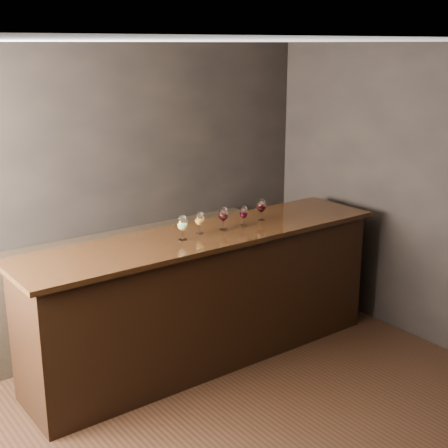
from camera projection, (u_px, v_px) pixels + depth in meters
ground at (230, 440)px, 4.55m from camera, size 5.00×5.00×0.00m
room_shell at (191, 202)px, 4.00m from camera, size 5.02×4.52×2.81m
bar_counter at (206, 300)px, 5.59m from camera, size 3.30×0.73×1.15m
bar_top at (205, 236)px, 5.42m from camera, size 3.41×0.81×0.04m
back_bar_shelf at (133, 283)px, 6.16m from camera, size 2.83×0.40×1.02m
glass_white at (182, 224)px, 5.20m from camera, size 0.09×0.09×0.20m
glass_amber at (199, 220)px, 5.38m from camera, size 0.08×0.08×0.18m
glass_red_a at (223, 215)px, 5.48m from camera, size 0.08×0.08×0.20m
glass_red_b at (244, 213)px, 5.61m from camera, size 0.08×0.08×0.18m
glass_red_c at (261, 207)px, 5.78m from camera, size 0.08×0.08×0.20m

